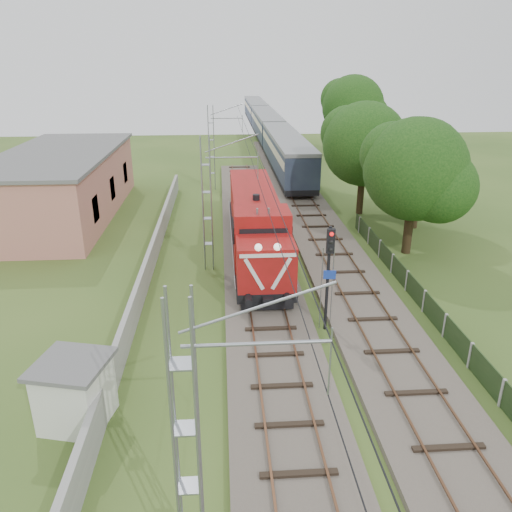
{
  "coord_description": "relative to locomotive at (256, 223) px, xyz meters",
  "views": [
    {
      "loc": [
        -2.11,
        -16.51,
        12.06
      ],
      "look_at": [
        -0.37,
        8.25,
        2.2
      ],
      "focal_mm": 35.0,
      "sensor_mm": 36.0,
      "label": 1
    }
  ],
  "objects": [
    {
      "name": "ground",
      "position": [
        0.0,
        -13.91,
        -2.26
      ],
      "size": [
        140.0,
        140.0,
        0.0
      ],
      "primitive_type": "plane",
      "color": "#36511E",
      "rests_on": "ground"
    },
    {
      "name": "track_main",
      "position": [
        0.0,
        -6.91,
        -2.07
      ],
      "size": [
        4.2,
        70.0,
        0.45
      ],
      "color": "#6B6054",
      "rests_on": "ground"
    },
    {
      "name": "track_side",
      "position": [
        5.0,
        6.09,
        -2.07
      ],
      "size": [
        4.2,
        80.0,
        0.45
      ],
      "color": "#6B6054",
      "rests_on": "ground"
    },
    {
      "name": "catenary",
      "position": [
        -2.95,
        -1.91,
        1.79
      ],
      "size": [
        3.31,
        70.0,
        8.0
      ],
      "color": "gray",
      "rests_on": "ground"
    },
    {
      "name": "boundary_wall",
      "position": [
        -6.5,
        -1.91,
        -1.51
      ],
      "size": [
        0.25,
        40.0,
        1.5
      ],
      "primitive_type": "cube",
      "color": "#9E9E99",
      "rests_on": "ground"
    },
    {
      "name": "station_building",
      "position": [
        -15.0,
        10.09,
        0.37
      ],
      "size": [
        8.4,
        20.4,
        5.22
      ],
      "color": "#BA7364",
      "rests_on": "ground"
    },
    {
      "name": "fence",
      "position": [
        8.0,
        -10.91,
        -1.66
      ],
      "size": [
        0.12,
        32.0,
        1.2
      ],
      "color": "black",
      "rests_on": "ground"
    },
    {
      "name": "locomotive",
      "position": [
        0.0,
        0.0,
        0.0
      ],
      "size": [
        3.03,
        17.28,
        4.39
      ],
      "color": "black",
      "rests_on": "ground"
    },
    {
      "name": "coach_rake",
      "position": [
        5.0,
        48.18,
        0.39
      ],
      "size": [
        3.22,
        71.87,
        3.73
      ],
      "color": "black",
      "rests_on": "ground"
    },
    {
      "name": "signal_post",
      "position": [
        2.64,
        -9.89,
        1.28
      ],
      "size": [
        0.57,
        0.44,
        5.16
      ],
      "color": "black",
      "rests_on": "ground"
    },
    {
      "name": "relay_hut",
      "position": [
        -7.4,
        -15.63,
        -1.01
      ],
      "size": [
        2.89,
        2.89,
        2.47
      ],
      "color": "silver",
      "rests_on": "ground"
    },
    {
      "name": "tree_a",
      "position": [
        10.11,
        -0.2,
        3.24
      ],
      "size": [
        6.8,
        6.48,
        8.82
      ],
      "color": "#352615",
      "rests_on": "ground"
    },
    {
      "name": "tree_b",
      "position": [
        12.52,
        4.94,
        2.87
      ],
      "size": [
        6.34,
        6.04,
        8.22
      ],
      "color": "#352615",
      "rests_on": "ground"
    },
    {
      "name": "tree_c",
      "position": [
        9.37,
        8.88,
        3.39
      ],
      "size": [
        6.98,
        6.65,
        9.05
      ],
      "color": "#352615",
      "rests_on": "ground"
    },
    {
      "name": "tree_d",
      "position": [
        14.4,
        32.55,
        4.18
      ],
      "size": [
        7.96,
        7.58,
        10.31
      ],
      "color": "#352615",
      "rests_on": "ground"
    }
  ]
}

